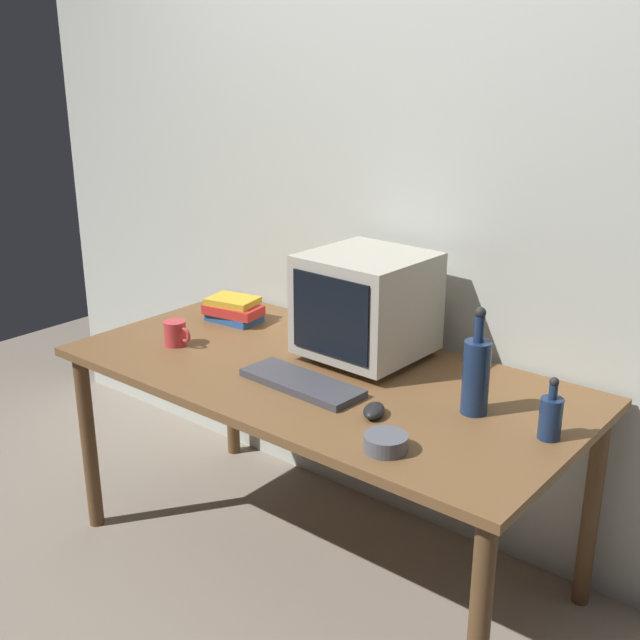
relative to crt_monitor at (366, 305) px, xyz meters
The scene contains 11 objects.
ground_plane 0.95m from the crt_monitor, 103.95° to the right, with size 6.00×6.00×0.00m, color gray.
back_wall 0.44m from the crt_monitor, 98.83° to the left, with size 4.00×0.08×2.50m, color beige.
desk 0.33m from the crt_monitor, 103.95° to the right, with size 1.76×0.87×0.74m.
crt_monitor is the anchor object (origin of this frame).
keyboard 0.37m from the crt_monitor, 92.36° to the right, with size 0.42×0.15×0.02m, color #3F3F47.
computer_mouse 0.49m from the crt_monitor, 50.75° to the right, with size 0.06×0.10×0.04m, color black.
bottle_tall 0.53m from the crt_monitor, 16.36° to the right, with size 0.08×0.08×0.33m.
bottle_short 0.77m from the crt_monitor, 12.28° to the right, with size 0.06×0.06×0.18m.
book_stack 0.65m from the crt_monitor, behind, with size 0.24×0.18×0.09m.
mug 0.71m from the crt_monitor, 151.45° to the right, with size 0.12×0.08×0.09m.
cd_spindle 0.68m from the crt_monitor, 49.23° to the right, with size 0.12×0.12×0.04m, color #595B66.
Camera 1 is at (1.51, -1.85, 1.74)m, focal length 43.75 mm.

